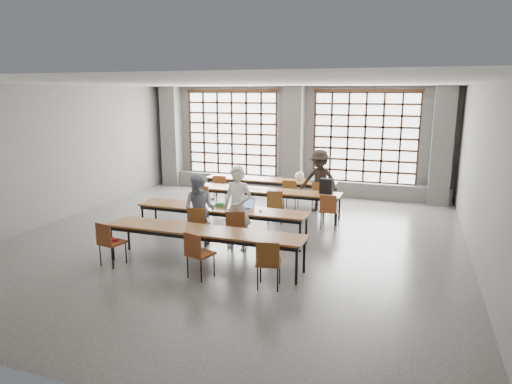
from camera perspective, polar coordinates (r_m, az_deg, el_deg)
floor at (r=10.50m, az=-2.76°, el=-6.02°), size 11.00×11.00×0.00m
ceiling at (r=9.96m, az=-2.98°, el=13.45°), size 11.00×11.00×0.00m
wall_back at (r=15.27m, az=5.00°, el=6.49°), size 10.00×0.00×10.00m
wall_front at (r=5.52m, az=-25.04°, el=-5.29°), size 10.00×0.00×10.00m
wall_left at (r=12.82m, az=-24.10°, el=4.32°), size 0.00×11.00×11.00m
wall_right at (r=9.43m, az=26.56°, el=1.52°), size 0.00×11.00×11.00m
column_left at (r=16.71m, az=-10.47°, el=6.84°), size 0.60×0.55×3.50m
column_mid at (r=15.00m, az=4.73°, el=6.38°), size 0.60×0.55×3.50m
column_right at (r=14.54m, az=22.22°, el=5.32°), size 0.60×0.55×3.50m
window_left at (r=15.89m, az=-3.01°, el=7.29°), size 3.32×0.12×3.00m
window_right at (r=14.78m, az=13.46°, el=6.58°), size 3.32×0.12×3.00m
sill_ledge at (r=15.31m, az=4.70°, el=0.82°), size 9.80×0.35×0.50m
desk_row_a at (r=13.80m, az=1.80°, el=1.33°), size 4.00×0.70×0.73m
desk_row_b at (r=12.31m, az=1.37°, el=-0.03°), size 4.00×0.70×0.73m
desk_row_c at (r=10.45m, az=-4.33°, el=-2.32°), size 4.00×0.70×0.73m
desk_row_d at (r=8.86m, az=-6.57°, el=-5.08°), size 4.00×0.70×0.73m
chair_back_left at (r=13.73m, az=-4.51°, el=0.70°), size 0.51×0.51×0.88m
chair_back_mid at (r=13.01m, az=4.31°, el=0.05°), size 0.42×0.43×0.88m
chair_back_right at (r=12.83m, az=7.84°, el=-0.21°), size 0.51×0.51×0.88m
chair_mid_left at (r=12.35m, az=-6.60°, el=-0.67°), size 0.44×0.45×0.88m
chair_mid_centre at (r=11.63m, az=2.38°, el=-1.42°), size 0.51×0.51×0.88m
chair_mid_right at (r=11.32m, az=9.08°, el=-1.96°), size 0.42×0.43×0.88m
chair_front_left at (r=10.06m, az=-7.25°, el=-3.74°), size 0.49×0.49×0.88m
chair_front_right at (r=9.70m, az=-2.46°, el=-4.26°), size 0.50×0.50×0.88m
chair_near_left at (r=9.27m, az=-17.91°, el=-5.67°), size 0.49×0.50×0.88m
chair_near_mid at (r=8.30m, az=-7.34°, el=-7.27°), size 0.53×0.53×0.88m
chair_near_right at (r=7.82m, az=1.56°, el=-8.43°), size 0.49×0.49×0.88m
student_male at (r=9.72m, az=-2.30°, el=-1.99°), size 0.69×0.49×1.80m
student_female at (r=10.11m, az=-7.04°, el=-2.20°), size 0.79×0.63×1.57m
student_back at (r=12.89m, az=7.92°, el=1.38°), size 1.24×0.86×1.75m
laptop_front at (r=10.31m, az=-1.22°, el=-1.77°), size 0.43×0.39×0.26m
laptop_back at (r=13.54m, az=7.43°, el=1.56°), size 0.40×0.36×0.26m
mouse at (r=10.08m, az=0.57°, el=-2.35°), size 0.10×0.07×0.04m
green_box at (r=10.51m, az=-4.42°, el=-1.61°), size 0.26×0.14×0.09m
phone at (r=10.27m, az=-3.64°, el=-2.15°), size 0.14×0.10×0.01m
paper_sheet_a at (r=12.53m, az=-1.16°, el=0.51°), size 0.30×0.22×0.00m
paper_sheet_b at (r=12.34m, az=-0.02°, el=0.32°), size 0.33×0.27×0.00m
paper_sheet_c at (r=12.26m, az=1.82°, el=0.24°), size 0.30×0.21×0.00m
backpack at (r=11.92m, az=8.79°, el=0.72°), size 0.34×0.23×0.40m
plastic_bag at (r=13.57m, az=5.49°, el=1.99°), size 0.30×0.25×0.29m
red_pouch at (r=9.33m, az=-17.53°, el=-5.76°), size 0.22×0.15×0.06m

